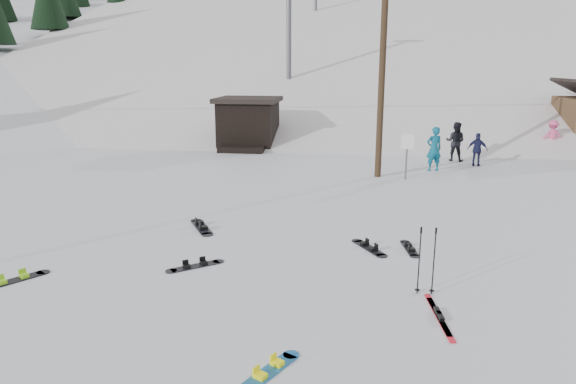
# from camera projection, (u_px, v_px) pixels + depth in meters

# --- Properties ---
(ground) EXTENTS (200.00, 200.00, 0.00)m
(ground) POSITION_uv_depth(u_px,v_px,m) (273.00, 358.00, 8.15)
(ground) COLOR silver
(ground) RESTS_ON ground
(ski_slope) EXTENTS (60.00, 85.24, 65.97)m
(ski_slope) POSITION_uv_depth(u_px,v_px,m) (349.00, 201.00, 63.88)
(ski_slope) COLOR silver
(ski_slope) RESTS_ON ground
(ridge_left) EXTENTS (47.54, 95.03, 58.38)m
(ridge_left) POSITION_uv_depth(u_px,v_px,m) (48.00, 196.00, 61.88)
(ridge_left) COLOR silver
(ridge_left) RESTS_ON ground
(treeline_left) EXTENTS (20.00, 64.00, 10.00)m
(treeline_left) POSITION_uv_depth(u_px,v_px,m) (6.00, 111.00, 51.25)
(treeline_left) COLOR black
(treeline_left) RESTS_ON ground
(treeline_crest) EXTENTS (50.00, 6.00, 10.00)m
(treeline_crest) POSITION_uv_depth(u_px,v_px,m) (356.00, 90.00, 90.73)
(treeline_crest) COLOR black
(treeline_crest) RESTS_ON ski_slope
(utility_pole) EXTENTS (2.00, 0.26, 9.00)m
(utility_pole) POSITION_uv_depth(u_px,v_px,m) (383.00, 60.00, 20.18)
(utility_pole) COLOR #3A2819
(utility_pole) RESTS_ON ground
(trail_sign) EXTENTS (0.50, 0.09, 1.85)m
(trail_sign) POSITION_uv_depth(u_px,v_px,m) (407.00, 148.00, 20.45)
(trail_sign) COLOR #595B60
(trail_sign) RESTS_ON ground
(lift_hut) EXTENTS (3.40, 4.10, 2.75)m
(lift_hut) POSITION_uv_depth(u_px,v_px,m) (248.00, 123.00, 28.62)
(lift_hut) COLOR black
(lift_hut) RESTS_ON ground
(lift_tower_near) EXTENTS (2.20, 0.36, 8.00)m
(lift_tower_near) POSITION_uv_depth(u_px,v_px,m) (289.00, 15.00, 35.60)
(lift_tower_near) COLOR #595B60
(lift_tower_near) RESTS_ON ski_slope
(hero_snowboard) EXTENTS (0.81, 1.28, 0.10)m
(hero_snowboard) POSITION_uv_depth(u_px,v_px,m) (269.00, 371.00, 7.77)
(hero_snowboard) COLOR #1B6BB2
(hero_snowboard) RESTS_ON ground
(hero_skis) EXTENTS (0.33, 1.86, 0.10)m
(hero_skis) POSITION_uv_depth(u_px,v_px,m) (439.00, 316.00, 9.48)
(hero_skis) COLOR red
(hero_skis) RESTS_ON ground
(ski_poles) EXTENTS (0.39, 0.10, 1.41)m
(ski_poles) POSITION_uv_depth(u_px,v_px,m) (427.00, 260.00, 10.29)
(ski_poles) COLOR black
(ski_poles) RESTS_ON ground
(board_scatter_a) EXTENTS (1.16, 0.97, 0.10)m
(board_scatter_a) POSITION_uv_depth(u_px,v_px,m) (195.00, 266.00, 11.83)
(board_scatter_a) COLOR black
(board_scatter_a) RESTS_ON ground
(board_scatter_b) EXTENTS (1.04, 1.53, 0.12)m
(board_scatter_b) POSITION_uv_depth(u_px,v_px,m) (201.00, 227.00, 14.64)
(board_scatter_b) COLOR black
(board_scatter_b) RESTS_ON ground
(board_scatter_c) EXTENTS (1.00, 1.31, 0.11)m
(board_scatter_c) POSITION_uv_depth(u_px,v_px,m) (13.00, 280.00, 11.03)
(board_scatter_c) COLOR black
(board_scatter_c) RESTS_ON ground
(board_scatter_d) EXTENTS (0.89, 1.29, 0.10)m
(board_scatter_d) POSITION_uv_depth(u_px,v_px,m) (369.00, 248.00, 12.99)
(board_scatter_d) COLOR black
(board_scatter_d) RESTS_ON ground
(board_scatter_f) EXTENTS (0.41, 1.28, 0.09)m
(board_scatter_f) POSITION_uv_depth(u_px,v_px,m) (410.00, 248.00, 12.95)
(board_scatter_f) COLOR black
(board_scatter_f) RESTS_ON ground
(skier_teal) EXTENTS (0.82, 0.67, 1.93)m
(skier_teal) POSITION_uv_depth(u_px,v_px,m) (434.00, 149.00, 22.25)
(skier_teal) COLOR #0B5771
(skier_teal) RESTS_ON ground
(skier_dark) EXTENTS (1.10, 0.99, 1.87)m
(skier_dark) POSITION_uv_depth(u_px,v_px,m) (455.00, 142.00, 24.54)
(skier_dark) COLOR black
(skier_dark) RESTS_ON ground
(skier_pink) EXTENTS (1.17, 0.76, 1.70)m
(skier_pink) POSITION_uv_depth(u_px,v_px,m) (552.00, 136.00, 26.98)
(skier_pink) COLOR #DB4D84
(skier_pink) RESTS_ON ground
(skier_navy) EXTENTS (0.96, 0.62, 1.51)m
(skier_navy) POSITION_uv_depth(u_px,v_px,m) (477.00, 150.00, 23.33)
(skier_navy) COLOR #1A1D42
(skier_navy) RESTS_ON ground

